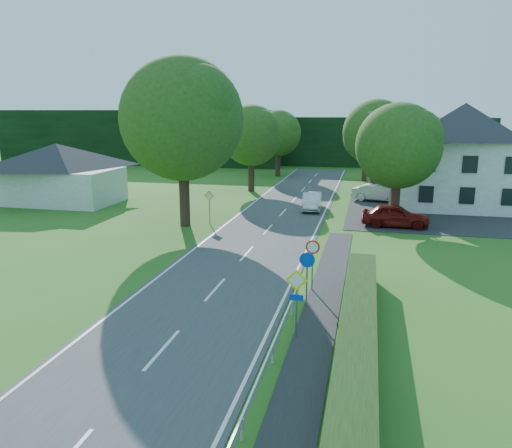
% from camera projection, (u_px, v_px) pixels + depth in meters
% --- Properties ---
extents(road, '(7.00, 80.00, 0.04)m').
position_uv_depth(road, '(255.00, 245.00, 30.36)').
color(road, '#3D3D40').
rests_on(road, ground).
extents(footpath, '(1.50, 44.00, 0.04)m').
position_uv_depth(footpath, '(286.00, 446.00, 12.18)').
color(footpath, '#242426').
rests_on(footpath, ground).
extents(parking_pad, '(14.00, 16.00, 0.04)m').
position_uv_depth(parking_pad, '(436.00, 212.00, 40.10)').
color(parking_pad, '#242426').
rests_on(parking_pad, ground).
extents(line_edge_left, '(0.12, 80.00, 0.01)m').
position_uv_depth(line_edge_left, '(204.00, 241.00, 31.06)').
color(line_edge_left, white).
rests_on(line_edge_left, road).
extents(line_edge_right, '(0.12, 80.00, 0.01)m').
position_uv_depth(line_edge_right, '(308.00, 248.00, 29.65)').
color(line_edge_right, white).
rests_on(line_edge_right, road).
extents(line_centre, '(0.12, 80.00, 0.01)m').
position_uv_depth(line_centre, '(255.00, 244.00, 30.36)').
color(line_centre, white).
rests_on(line_centre, road).
extents(tree_main, '(9.40, 9.40, 11.64)m').
position_uv_depth(tree_main, '(183.00, 143.00, 34.17)').
color(tree_main, '#224715').
rests_on(tree_main, ground).
extents(tree_left_far, '(7.00, 7.00, 8.58)m').
position_uv_depth(tree_left_far, '(251.00, 148.00, 49.49)').
color(tree_left_far, '#224715').
rests_on(tree_left_far, ground).
extents(tree_right_far, '(7.40, 7.40, 9.09)m').
position_uv_depth(tree_right_far, '(375.00, 146.00, 48.72)').
color(tree_right_far, '#224715').
rests_on(tree_right_far, ground).
extents(tree_left_back, '(6.60, 6.60, 8.07)m').
position_uv_depth(tree_left_back, '(278.00, 143.00, 60.84)').
color(tree_left_back, '#224715').
rests_on(tree_left_back, ground).
extents(tree_right_back, '(6.20, 6.20, 7.56)m').
position_uv_depth(tree_right_back, '(366.00, 148.00, 56.71)').
color(tree_right_back, '#224715').
rests_on(tree_right_back, ground).
extents(tree_right_mid, '(7.00, 7.00, 8.58)m').
position_uv_depth(tree_right_mid, '(398.00, 164.00, 35.15)').
color(tree_right_mid, '#224715').
rests_on(tree_right_mid, ground).
extents(treeline_left, '(44.00, 6.00, 8.00)m').
position_uv_depth(treeline_left, '(137.00, 137.00, 75.47)').
color(treeline_left, black).
rests_on(treeline_left, ground).
extents(treeline_right, '(30.00, 5.00, 7.00)m').
position_uv_depth(treeline_right, '(381.00, 142.00, 71.54)').
color(treeline_right, black).
rests_on(treeline_right, ground).
extents(bungalow_left, '(11.00, 6.50, 5.20)m').
position_uv_depth(bungalow_left, '(58.00, 172.00, 43.62)').
color(bungalow_left, '#B4B4AF').
rests_on(bungalow_left, ground).
extents(house_white, '(10.60, 8.40, 8.60)m').
position_uv_depth(house_white, '(462.00, 154.00, 41.53)').
color(house_white, silver).
rests_on(house_white, ground).
extents(streetlight, '(2.03, 0.18, 8.00)m').
position_uv_depth(streetlight, '(390.00, 159.00, 37.11)').
color(streetlight, gray).
rests_on(streetlight, ground).
extents(sign_priority_right, '(0.78, 0.09, 2.59)m').
position_uv_depth(sign_priority_right, '(296.00, 291.00, 17.61)').
color(sign_priority_right, gray).
rests_on(sign_priority_right, ground).
extents(sign_roundabout, '(0.64, 0.08, 2.37)m').
position_uv_depth(sign_roundabout, '(307.00, 269.00, 20.49)').
color(sign_roundabout, gray).
rests_on(sign_roundabout, ground).
extents(sign_speed_limit, '(0.64, 0.11, 2.37)m').
position_uv_depth(sign_speed_limit, '(313.00, 253.00, 22.36)').
color(sign_speed_limit, gray).
rests_on(sign_speed_limit, ground).
extents(sign_priority_left, '(0.78, 0.09, 2.44)m').
position_uv_depth(sign_priority_left, '(209.00, 200.00, 35.69)').
color(sign_priority_left, gray).
rests_on(sign_priority_left, ground).
extents(moving_car, '(1.74, 4.32, 1.40)m').
position_uv_depth(moving_car, '(312.00, 201.00, 40.79)').
color(moving_car, silver).
rests_on(moving_car, road).
extents(motorcycle, '(0.75, 1.70, 0.87)m').
position_uv_depth(motorcycle, '(310.00, 197.00, 44.32)').
color(motorcycle, black).
rests_on(motorcycle, road).
extents(parked_car_red, '(4.63, 1.88, 1.58)m').
position_uv_depth(parked_car_red, '(395.00, 216.00, 34.80)').
color(parked_car_red, '#650E0B').
rests_on(parked_car_red, parking_pad).
extents(parked_car_silver_a, '(4.89, 2.44, 1.54)m').
position_uv_depth(parked_car_silver_a, '(378.00, 193.00, 44.50)').
color(parked_car_silver_a, silver).
rests_on(parked_car_silver_a, parking_pad).
extents(parked_car_silver_b, '(5.68, 3.59, 1.46)m').
position_uv_depth(parked_car_silver_b, '(484.00, 202.00, 40.08)').
color(parked_car_silver_b, '#98999E').
rests_on(parked_car_silver_b, parking_pad).
extents(parasol, '(2.85, 2.88, 2.20)m').
position_uv_depth(parasol, '(453.00, 195.00, 41.20)').
color(parasol, red).
rests_on(parasol, parking_pad).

